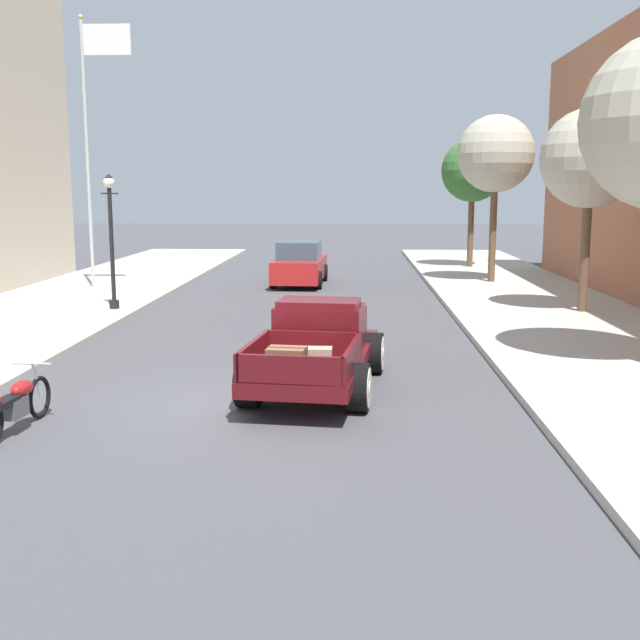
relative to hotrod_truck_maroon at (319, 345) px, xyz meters
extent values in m
plane|color=#47474C|center=(-1.06, -1.20, -0.75)|extent=(140.00, 140.00, 0.00)
cube|color=#510F14|center=(-0.03, -0.24, -0.21)|extent=(2.33, 5.07, 0.24)
cube|color=#510F14|center=(0.01, 0.11, 0.31)|extent=(1.68, 1.28, 0.80)
cube|color=#510F14|center=(0.01, 0.06, 0.77)|extent=(1.54, 1.10, 0.12)
cube|color=#3D4C5B|center=(0.08, 0.67, 0.47)|extent=(1.32, 0.20, 0.44)
cube|color=#510F14|center=(0.17, 1.40, 0.17)|extent=(1.49, 1.65, 0.52)
cube|color=silver|center=(0.26, 2.19, 0.15)|extent=(0.69, 0.18, 0.47)
cube|color=#510F14|center=(-0.19, -1.63, -0.07)|extent=(1.93, 2.29, 0.04)
cube|color=#510F14|center=(-1.00, -1.54, 0.15)|extent=(0.33, 2.09, 0.44)
cube|color=#510F14|center=(0.61, -1.73, 0.15)|extent=(0.33, 2.09, 0.44)
cube|color=#510F14|center=(-0.31, -2.64, 0.15)|extent=(1.62, 0.27, 0.44)
cube|color=#510F14|center=(-0.07, -0.63, 0.15)|extent=(1.62, 0.27, 0.44)
cylinder|color=black|center=(-0.76, 1.20, -0.35)|extent=(0.45, 0.84, 0.80)
cylinder|color=silver|center=(-0.94, 1.22, -0.35)|extent=(0.09, 0.65, 0.66)
cylinder|color=silver|center=(-0.95, 1.23, -0.35)|extent=(0.05, 0.24, 0.24)
cylinder|color=black|center=(1.02, 0.99, -0.35)|extent=(0.45, 0.84, 0.80)
cylinder|color=silver|center=(1.21, 0.97, -0.35)|extent=(0.09, 0.65, 0.66)
cylinder|color=silver|center=(1.22, 0.97, -0.35)|extent=(0.05, 0.24, 0.24)
cylinder|color=black|center=(-1.08, -1.47, -0.35)|extent=(0.45, 0.84, 0.80)
cylinder|color=silver|center=(-1.26, -1.45, -0.35)|extent=(0.09, 0.65, 0.66)
cylinder|color=silver|center=(-1.27, -1.45, -0.35)|extent=(0.05, 0.24, 0.24)
cylinder|color=black|center=(0.70, -1.69, -0.35)|extent=(0.45, 0.84, 0.80)
cylinder|color=silver|center=(0.89, -1.71, -0.35)|extent=(0.09, 0.65, 0.66)
cylinder|color=silver|center=(0.90, -1.71, -0.35)|extent=(0.05, 0.24, 0.24)
cube|color=brown|center=(-0.41, -1.96, 0.15)|extent=(0.65, 0.51, 0.40)
cube|color=#3D2D1E|center=(-0.41, -1.96, 0.15)|extent=(0.62, 0.12, 0.42)
cube|color=gray|center=(0.06, -1.36, 0.09)|extent=(0.44, 0.32, 0.28)
torus|color=black|center=(-4.27, -2.25, -0.42)|extent=(0.12, 0.67, 0.67)
cube|color=#4C4C51|center=(-4.33, -3.02, -0.37)|extent=(0.27, 0.46, 0.28)
ellipsoid|color=maroon|center=(-4.31, -2.77, -0.14)|extent=(0.30, 0.54, 0.24)
cube|color=black|center=(-4.35, -3.27, -0.22)|extent=(0.26, 0.57, 0.10)
cylinder|color=silver|center=(-4.28, -2.31, -0.12)|extent=(0.07, 0.26, 0.58)
cylinder|color=silver|center=(-4.29, -2.43, 0.16)|extent=(0.62, 0.08, 0.04)
cube|color=#AD1E1E|center=(-1.38, 15.19, -0.14)|extent=(1.90, 4.37, 0.80)
cube|color=#384C5B|center=(-1.39, 15.04, 0.58)|extent=(1.60, 2.06, 0.64)
cylinder|color=black|center=(-2.15, 16.51, -0.42)|extent=(0.25, 0.67, 0.66)
cylinder|color=black|center=(-0.50, 16.44, -0.42)|extent=(0.25, 0.67, 0.66)
cylinder|color=black|center=(-2.26, 13.93, -0.42)|extent=(0.25, 0.67, 0.66)
cylinder|color=black|center=(-0.61, 13.86, -0.42)|extent=(0.25, 0.67, 0.66)
cylinder|color=black|center=(-6.28, 8.05, -0.48)|extent=(0.28, 0.28, 0.24)
cylinder|color=black|center=(-6.28, 8.05, 1.24)|extent=(0.12, 0.12, 3.20)
cylinder|color=black|center=(-6.28, 8.05, 2.69)|extent=(0.50, 0.04, 0.04)
sphere|color=silver|center=(-6.28, 8.05, 3.00)|extent=(0.32, 0.32, 0.32)
cone|color=black|center=(-6.28, 8.05, 3.18)|extent=(0.24, 0.24, 0.14)
cylinder|color=#B2B2B7|center=(-8.51, 12.85, 3.90)|extent=(0.12, 0.12, 9.00)
sphere|color=gold|center=(-8.51, 12.85, 8.48)|extent=(0.16, 0.16, 0.16)
cube|color=silver|center=(-7.65, 12.85, 7.75)|extent=(1.60, 0.03, 1.00)
cylinder|color=brown|center=(7.11, 8.14, 1.01)|extent=(0.26, 0.26, 3.22)
sphere|color=#ADA893|center=(7.11, 8.14, 3.64)|extent=(2.73, 2.73, 2.73)
cylinder|color=brown|center=(5.81, 15.27, 1.22)|extent=(0.26, 0.26, 3.64)
sphere|color=#ADA893|center=(5.81, 15.27, 4.10)|extent=(2.81, 2.81, 2.81)
cylinder|color=brown|center=(5.86, 21.03, 1.00)|extent=(0.26, 0.26, 3.20)
sphere|color=#33662D|center=(5.86, 21.03, 3.63)|extent=(2.75, 2.75, 2.75)
camera|label=1|loc=(0.61, -13.71, 2.78)|focal=43.23mm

